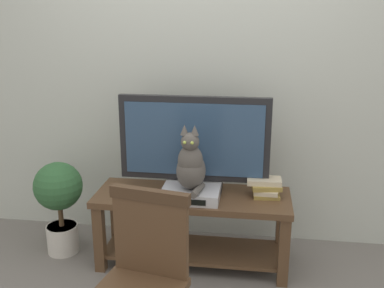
{
  "coord_description": "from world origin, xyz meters",
  "views": [
    {
      "loc": [
        0.4,
        -2.29,
        1.75
      ],
      "look_at": [
        0.0,
        0.49,
        0.91
      ],
      "focal_mm": 41.8,
      "sensor_mm": 36.0,
      "label": 1
    }
  ],
  "objects_px": {
    "tv_stand": "(193,217)",
    "book_stack": "(265,187)",
    "tv": "(195,142)",
    "cat": "(190,165)",
    "potted_plant": "(59,198)",
    "wooden_chair": "(143,273)",
    "media_box": "(191,193)"
  },
  "relations": [
    {
      "from": "tv_stand",
      "to": "wooden_chair",
      "type": "bearing_deg",
      "value": -95.68
    },
    {
      "from": "cat",
      "to": "wooden_chair",
      "type": "height_order",
      "value": "cat"
    },
    {
      "from": "tv_stand",
      "to": "cat",
      "type": "xyz_separation_m",
      "value": [
        -0.01,
        -0.08,
        0.41
      ]
    },
    {
      "from": "tv_stand",
      "to": "cat",
      "type": "relative_size",
      "value": 3.0
    },
    {
      "from": "tv",
      "to": "cat",
      "type": "height_order",
      "value": "tv"
    },
    {
      "from": "tv_stand",
      "to": "wooden_chair",
      "type": "relative_size",
      "value": 1.44
    },
    {
      "from": "media_box",
      "to": "book_stack",
      "type": "relative_size",
      "value": 1.61
    },
    {
      "from": "wooden_chair",
      "to": "media_box",
      "type": "bearing_deg",
      "value": 84.43
    },
    {
      "from": "wooden_chair",
      "to": "potted_plant",
      "type": "distance_m",
      "value": 1.37
    },
    {
      "from": "media_box",
      "to": "potted_plant",
      "type": "xyz_separation_m",
      "value": [
        -0.98,
        0.08,
        -0.13
      ]
    },
    {
      "from": "tv_stand",
      "to": "book_stack",
      "type": "bearing_deg",
      "value": 6.65
    },
    {
      "from": "book_stack",
      "to": "potted_plant",
      "type": "xyz_separation_m",
      "value": [
        -1.49,
        -0.04,
        -0.16
      ]
    },
    {
      "from": "tv",
      "to": "book_stack",
      "type": "distance_m",
      "value": 0.57
    },
    {
      "from": "cat",
      "to": "potted_plant",
      "type": "xyz_separation_m",
      "value": [
        -0.99,
        0.1,
        -0.34
      ]
    },
    {
      "from": "tv",
      "to": "media_box",
      "type": "bearing_deg",
      "value": -93.14
    },
    {
      "from": "tv_stand",
      "to": "cat",
      "type": "distance_m",
      "value": 0.42
    },
    {
      "from": "tv",
      "to": "media_box",
      "type": "distance_m",
      "value": 0.35
    },
    {
      "from": "cat",
      "to": "book_stack",
      "type": "distance_m",
      "value": 0.55
    },
    {
      "from": "book_stack",
      "to": "tv",
      "type": "bearing_deg",
      "value": 176.8
    },
    {
      "from": "book_stack",
      "to": "cat",
      "type": "bearing_deg",
      "value": -164.94
    },
    {
      "from": "book_stack",
      "to": "potted_plant",
      "type": "height_order",
      "value": "potted_plant"
    },
    {
      "from": "tv",
      "to": "cat",
      "type": "distance_m",
      "value": 0.2
    },
    {
      "from": "tv_stand",
      "to": "book_stack",
      "type": "distance_m",
      "value": 0.55
    },
    {
      "from": "potted_plant",
      "to": "media_box",
      "type": "bearing_deg",
      "value": -4.72
    },
    {
      "from": "tv",
      "to": "media_box",
      "type": "height_order",
      "value": "tv"
    },
    {
      "from": "tv_stand",
      "to": "wooden_chair",
      "type": "xyz_separation_m",
      "value": [
        -0.1,
        -1.02,
        0.19
      ]
    },
    {
      "from": "wooden_chair",
      "to": "potted_plant",
      "type": "xyz_separation_m",
      "value": [
        -0.89,
        1.04,
        -0.11
      ]
    },
    {
      "from": "cat",
      "to": "potted_plant",
      "type": "relative_size",
      "value": 0.64
    },
    {
      "from": "book_stack",
      "to": "tv_stand",
      "type": "bearing_deg",
      "value": -173.35
    },
    {
      "from": "tv_stand",
      "to": "tv",
      "type": "height_order",
      "value": "tv"
    },
    {
      "from": "wooden_chair",
      "to": "potted_plant",
      "type": "bearing_deg",
      "value": 130.74
    },
    {
      "from": "tv_stand",
      "to": "wooden_chair",
      "type": "height_order",
      "value": "wooden_chair"
    }
  ]
}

